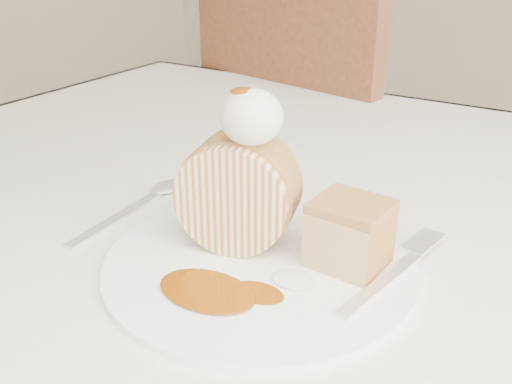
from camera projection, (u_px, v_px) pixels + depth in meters
The scene contains 10 objects.
table at pixel (362, 261), 0.70m from camera, with size 1.40×0.90×0.75m.
chair_far at pixel (313, 156), 1.33m from camera, with size 0.54×0.54×0.96m.
plate at pixel (260, 262), 0.53m from camera, with size 0.29×0.29×0.01m, color white.
roulade_slice at pixel (238, 193), 0.53m from camera, with size 0.11×0.11×0.06m, color beige.
cake_chunk at pixel (349, 237), 0.51m from camera, with size 0.06×0.06×0.05m, color #AD7541.
whipped_cream at pixel (251, 117), 0.48m from camera, with size 0.06×0.06×0.05m, color white.
caramel_drizzle at pixel (245, 85), 0.48m from camera, with size 0.03×0.02×0.01m, color #763604.
caramel_pool at pixel (207, 290), 0.47m from camera, with size 0.09×0.06×0.00m, color #763604, non-canonical shape.
fork at pixel (381, 284), 0.48m from camera, with size 0.02×0.17×0.00m, color silver.
spoon at pixel (116, 219), 0.61m from camera, with size 0.03×0.17×0.00m, color silver.
Camera 1 is at (0.20, -0.38, 1.03)m, focal length 40.00 mm.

